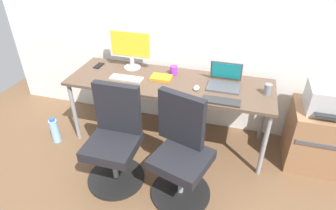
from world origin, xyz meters
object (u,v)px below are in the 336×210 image
Objects in this scene: printer at (330,99)px; water_bottle_on_floor at (55,131)px; office_chair_left at (115,141)px; open_laptop at (224,80)px; coffee_mug at (174,70)px; office_chair_right at (181,154)px; desktop_monitor at (131,46)px; side_cabinet at (316,136)px.

water_bottle_on_floor is (-2.70, -0.46, -0.60)m from printer.
office_chair_left is 1.98m from printer.
open_laptop is at bearing 40.99° from office_chair_left.
open_laptop reaches higher than coffee_mug.
office_chair_right is 2.35× the size of printer.
desktop_monitor is at bearing 175.72° from printer.
office_chair_left is at bearing -110.56° from coffee_mug.
coffee_mug is at bearing 175.47° from printer.
office_chair_right is at bearing -107.95° from open_laptop.
office_chair_left reaches higher than printer.
printer reaches higher than coffee_mug.
office_chair_left is at bearing -158.03° from side_cabinet.
coffee_mug is at bearing 69.44° from office_chair_left.
open_laptop is at bearing 72.05° from office_chair_right.
water_bottle_on_floor is (-2.70, -0.46, -0.16)m from side_cabinet.
water_bottle_on_floor is at bearing -170.42° from printer.
printer is at bearing 31.53° from office_chair_right.
desktop_monitor is at bearing 100.64° from office_chair_left.
water_bottle_on_floor is 1.26m from desktop_monitor.
office_chair_left is at bearing 179.75° from office_chair_right.
open_laptop is (1.03, -0.13, -0.20)m from desktop_monitor.
office_chair_right is 1.41m from side_cabinet.
open_laptop is (-0.95, 0.02, 0.48)m from side_cabinet.
coffee_mug is (-0.54, 0.10, -0.01)m from open_laptop.
office_chair_left is at bearing -139.01° from open_laptop.
office_chair_right is 0.87m from open_laptop.
office_chair_left is 3.03× the size of open_laptop.
water_bottle_on_floor is at bearing -140.08° from desktop_monitor.
open_laptop is at bearing 15.17° from water_bottle_on_floor.
office_chair_left is 1.00× the size of office_chair_right.
open_laptop is at bearing -10.46° from coffee_mug.
coffee_mug is (1.20, 0.57, 0.63)m from water_bottle_on_floor.
office_chair_left reaches higher than coffee_mug.
office_chair_right is at bearing -48.36° from desktop_monitor.
water_bottle_on_floor is at bearing 169.57° from office_chair_right.
water_bottle_on_floor is 0.65× the size of desktop_monitor.
side_cabinet is at bearing 21.97° from office_chair_left.
open_laptop reaches higher than printer.
office_chair_right is at bearing -148.47° from printer.
side_cabinet is 1.57m from coffee_mug.
side_cabinet is 2.09m from desktop_monitor.
water_bottle_on_floor is (-1.50, 0.28, -0.28)m from office_chair_right.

